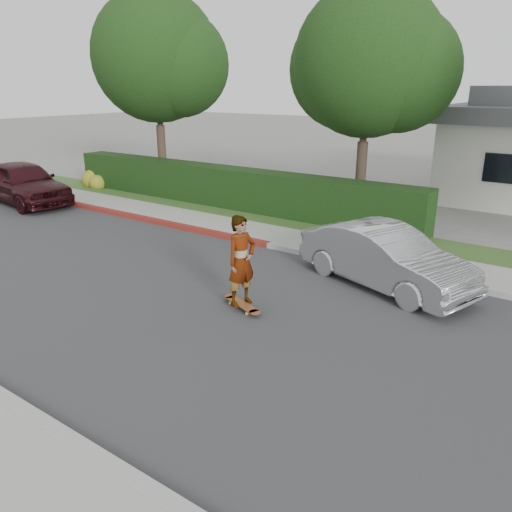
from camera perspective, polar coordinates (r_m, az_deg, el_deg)
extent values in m
plane|color=slate|center=(11.72, -13.94, -3.26)|extent=(120.00, 120.00, 0.00)
cube|color=#2D2D30|center=(11.72, -13.95, -3.24)|extent=(60.00, 8.00, 0.01)
cube|color=#9E9E99|center=(14.52, -1.82, 1.95)|extent=(60.00, 0.20, 0.15)
cube|color=maroon|center=(17.87, -14.80, 4.59)|extent=(12.00, 0.21, 0.15)
cube|color=gray|center=(15.22, 0.21, 2.71)|extent=(60.00, 1.60, 0.12)
cube|color=#2D4C1E|center=(16.51, 3.40, 3.94)|extent=(60.00, 1.60, 0.10)
cube|color=black|center=(18.52, -3.53, 7.81)|extent=(15.00, 1.00, 1.50)
sphere|color=#2D4C19|center=(23.46, -18.20, 8.28)|extent=(0.90, 0.90, 0.90)
sphere|color=#2D4C19|center=(22.87, -17.67, 7.95)|extent=(0.70, 0.70, 0.70)
cylinder|color=#33261C|center=(22.36, -10.67, 11.01)|extent=(0.36, 0.36, 2.70)
cylinder|color=#33261C|center=(22.19, -11.00, 16.19)|extent=(0.24, 0.24, 2.25)
sphere|color=black|center=(22.19, -11.34, 21.41)|extent=(5.20, 5.20, 5.20)
sphere|color=black|center=(23.04, -12.03, 20.77)|extent=(4.42, 4.42, 4.42)
sphere|color=black|center=(21.76, -8.92, 20.80)|extent=(4.16, 4.16, 4.16)
cylinder|color=#33261C|center=(17.66, 11.85, 8.59)|extent=(0.36, 0.36, 2.52)
cylinder|color=#33261C|center=(17.43, 12.27, 14.70)|extent=(0.24, 0.24, 2.10)
sphere|color=black|center=(17.41, 12.73, 20.90)|extent=(4.80, 4.80, 4.80)
sphere|color=black|center=(18.09, 10.73, 20.30)|extent=(4.08, 4.08, 4.08)
sphere|color=black|center=(17.35, 15.97, 19.67)|extent=(3.84, 3.84, 3.84)
cube|color=black|center=(19.37, 26.61, 8.92)|extent=(1.40, 0.06, 1.00)
cylinder|color=gold|center=(10.39, -2.97, -5.37)|extent=(0.07, 0.06, 0.06)
cylinder|color=gold|center=(10.48, -2.15, -5.15)|extent=(0.07, 0.06, 0.06)
cylinder|color=gold|center=(9.92, -1.06, -6.59)|extent=(0.07, 0.06, 0.06)
cylinder|color=gold|center=(10.01, -0.22, -6.35)|extent=(0.07, 0.06, 0.06)
cube|color=silver|center=(10.42, -2.57, -5.04)|extent=(0.11, 0.19, 0.03)
cube|color=silver|center=(9.94, -0.64, -6.24)|extent=(0.11, 0.19, 0.03)
cube|color=brown|center=(10.17, -1.63, -5.51)|extent=(0.95, 0.54, 0.02)
cylinder|color=brown|center=(10.53, -3.02, -4.64)|extent=(0.29, 0.29, 0.02)
cylinder|color=brown|center=(9.82, -0.13, -6.43)|extent=(0.29, 0.29, 0.02)
imported|color=white|center=(9.82, -1.68, -0.57)|extent=(0.57, 0.75, 1.84)
imported|color=silver|center=(11.48, 14.53, -0.13)|extent=(4.39, 2.69, 1.37)
imported|color=#331014|center=(21.04, -25.00, 7.60)|extent=(4.96, 2.49, 1.62)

